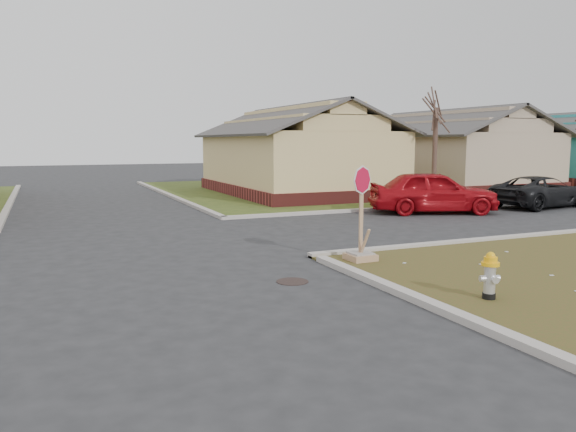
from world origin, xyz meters
name	(u,v)px	position (x,y,z in m)	size (l,w,h in m)	color
ground	(176,287)	(0.00, 0.00, 0.00)	(120.00, 120.00, 0.00)	#272729
verge_far_right	(457,184)	(22.00, 18.00, 0.03)	(37.00, 19.00, 0.05)	#354819
curbs	(136,244)	(0.00, 5.00, 0.00)	(80.00, 40.00, 0.12)	#AFA69E
manhole	(292,281)	(2.20, -0.50, 0.01)	(0.64, 0.64, 0.01)	black
side_house_yellow	(296,152)	(10.00, 16.50, 2.19)	(7.60, 11.60, 4.70)	maroon
side_house_tan	(449,151)	(20.00, 16.50, 2.19)	(7.60, 11.60, 4.70)	maroon
side_house_teal	(569,150)	(30.00, 16.50, 2.19)	(7.60, 11.60, 4.70)	maroon
tree_mid_right	(435,155)	(14.00, 10.20, 2.15)	(0.22, 0.22, 4.20)	#422F26
fire_hydrant	(490,273)	(4.76, -3.12, 0.50)	(0.31, 0.31, 0.83)	black
stop_sign	(361,240)	(4.37, 0.52, 0.52)	(0.62, 0.60, 2.17)	#A37D58
red_sedan	(433,192)	(11.55, 7.11, 0.82)	(1.95, 4.84, 1.65)	#A70B13
dark_pickup	(541,192)	(16.98, 6.91, 0.65)	(2.17, 4.70, 1.31)	black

